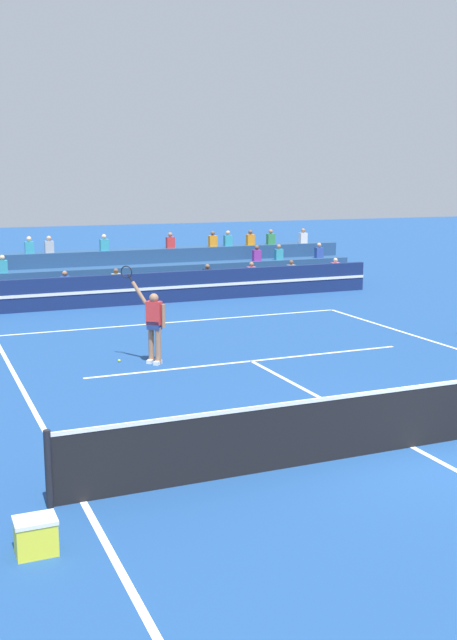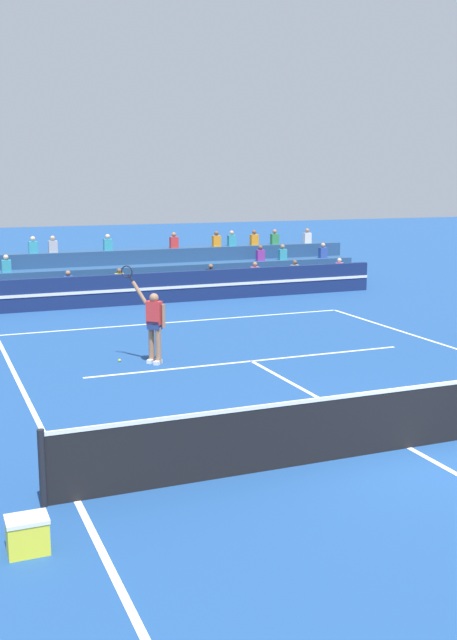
# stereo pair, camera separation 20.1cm
# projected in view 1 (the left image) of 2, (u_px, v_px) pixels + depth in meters

# --- Properties ---
(ground_plane) EXTENTS (120.00, 120.00, 0.00)m
(ground_plane) POSITION_uv_depth(u_px,v_px,m) (412.00, 447.00, 12.43)
(ground_plane) COLOR navy
(court_lines) EXTENTS (11.10, 23.90, 0.01)m
(court_lines) POSITION_uv_depth(u_px,v_px,m) (412.00, 447.00, 12.43)
(court_lines) COLOR white
(court_lines) RESTS_ON ground
(tennis_net) EXTENTS (12.00, 0.10, 1.10)m
(tennis_net) POSITION_uv_depth(u_px,v_px,m) (414.00, 416.00, 12.33)
(tennis_net) COLOR black
(tennis_net) RESTS_ON ground
(sponsor_banner_wall) EXTENTS (18.00, 0.26, 1.10)m
(sponsor_banner_wall) POSITION_uv_depth(u_px,v_px,m) (144.00, 289.00, 26.39)
(sponsor_banner_wall) COLOR navy
(sponsor_banner_wall) RESTS_ON ground
(bleacher_stand) EXTENTS (18.84, 2.85, 2.28)m
(bleacher_stand) POSITION_uv_depth(u_px,v_px,m) (125.00, 277.00, 28.67)
(bleacher_stand) COLOR navy
(bleacher_stand) RESTS_ON ground
(tennis_player) EXTENTS (0.91, 0.89, 2.40)m
(tennis_player) POSITION_uv_depth(u_px,v_px,m) (153.00, 323.00, 17.85)
(tennis_player) COLOR #9E7051
(tennis_player) RESTS_ON ground
(tennis_ball) EXTENTS (0.07, 0.07, 0.07)m
(tennis_ball) POSITION_uv_depth(u_px,v_px,m) (119.00, 361.00, 18.15)
(tennis_ball) COLOR #C6DB33
(tennis_ball) RESTS_ON ground
(equipment_cooler) EXTENTS (0.50, 0.38, 0.45)m
(equipment_cooler) POSITION_uv_depth(u_px,v_px,m) (36.00, 536.00, 8.87)
(equipment_cooler) COLOR yellow
(equipment_cooler) RESTS_ON ground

